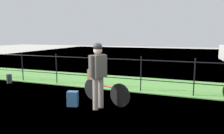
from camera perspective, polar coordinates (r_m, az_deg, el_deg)
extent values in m
plane|color=#B2ADA3|center=(5.31, -6.07, -11.82)|extent=(60.00, 60.00, 0.00)
cube|color=#569342|center=(8.16, 3.75, -4.37)|extent=(27.00, 2.40, 0.03)
plane|color=#60849E|center=(16.51, 12.14, 2.06)|extent=(30.00, 30.00, 0.00)
cylinder|color=black|center=(9.21, -23.43, 0.08)|extent=(0.04, 0.04, 1.18)
cylinder|color=black|center=(8.18, -15.05, -0.50)|extent=(0.04, 0.04, 1.18)
cylinder|color=black|center=(7.38, -4.57, -1.21)|extent=(0.04, 0.04, 1.18)
cylinder|color=black|center=(6.87, 7.96, -2.01)|extent=(0.04, 0.04, 1.18)
cylinder|color=black|center=(6.73, 21.72, -2.77)|extent=(0.04, 0.04, 1.18)
cylinder|color=black|center=(7.11, 1.47, -3.01)|extent=(18.00, 0.03, 0.03)
cylinder|color=black|center=(7.01, 1.49, 2.20)|extent=(18.00, 0.03, 0.03)
cylinder|color=black|center=(5.46, 2.18, -7.77)|extent=(0.60, 0.25, 0.62)
cylinder|color=black|center=(6.09, -5.40, -6.05)|extent=(0.60, 0.25, 0.62)
cylinder|color=#9E2D2D|center=(5.72, -1.83, -5.23)|extent=(0.75, 0.30, 0.04)
cube|color=black|center=(5.96, -4.60, -4.28)|extent=(0.22, 0.15, 0.06)
cube|color=slate|center=(5.94, -4.61, -3.42)|extent=(0.39, 0.27, 0.02)
cube|color=brown|center=(5.91, -4.63, -1.98)|extent=(0.42, 0.40, 0.29)
ellipsoid|color=silver|center=(5.87, -4.66, 0.01)|extent=(0.31, 0.23, 0.13)
sphere|color=silver|center=(5.78, -3.81, 0.47)|extent=(0.11, 0.11, 0.11)
cylinder|color=gray|center=(5.39, -3.09, -6.90)|extent=(0.14, 0.14, 0.82)
cylinder|color=gray|center=(5.25, -4.57, -7.35)|extent=(0.14, 0.14, 0.82)
cube|color=#4C4742|center=(5.17, -3.90, 0.26)|extent=(0.38, 0.46, 0.56)
cylinder|color=#4C4742|center=(5.33, -2.28, 0.82)|extent=(0.10, 0.10, 0.50)
cylinder|color=#4C4742|center=(5.01, -5.62, 0.29)|extent=(0.10, 0.10, 0.50)
sphere|color=tan|center=(5.13, -3.94, 4.57)|extent=(0.22, 0.22, 0.22)
sphere|color=black|center=(5.12, -3.95, 5.43)|extent=(0.23, 0.23, 0.23)
cube|color=#28517A|center=(5.63, -10.78, -8.58)|extent=(0.31, 0.24, 0.40)
cylinder|color=#38383D|center=(9.09, -26.45, -2.88)|extent=(0.20, 0.20, 0.35)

